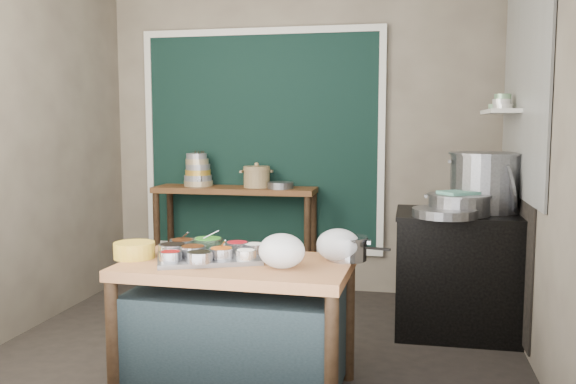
% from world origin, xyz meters
% --- Properties ---
extents(floor, '(3.50, 3.00, 0.02)m').
position_xyz_m(floor, '(0.00, 0.00, -0.01)').
color(floor, black).
rests_on(floor, ground).
extents(back_wall, '(3.50, 0.02, 2.80)m').
position_xyz_m(back_wall, '(0.00, 1.51, 1.40)').
color(back_wall, '#796D5D').
rests_on(back_wall, floor).
extents(left_wall, '(0.02, 3.00, 2.80)m').
position_xyz_m(left_wall, '(-1.76, 0.00, 1.40)').
color(left_wall, '#796D5D').
rests_on(left_wall, floor).
extents(right_wall, '(0.02, 3.00, 2.80)m').
position_xyz_m(right_wall, '(1.76, 0.00, 1.40)').
color(right_wall, '#796D5D').
rests_on(right_wall, floor).
extents(curtain_panel, '(2.10, 0.02, 1.90)m').
position_xyz_m(curtain_panel, '(-0.35, 1.47, 1.35)').
color(curtain_panel, black).
rests_on(curtain_panel, back_wall).
extents(curtain_frame, '(2.22, 0.03, 2.02)m').
position_xyz_m(curtain_frame, '(-0.35, 1.46, 1.35)').
color(curtain_frame, beige).
rests_on(curtain_frame, back_wall).
extents(tile_panel, '(0.02, 1.70, 1.70)m').
position_xyz_m(tile_panel, '(1.74, 0.55, 1.85)').
color(tile_panel, '#B2B2AA').
rests_on(tile_panel, right_wall).
extents(soot_patch, '(0.01, 1.30, 1.30)m').
position_xyz_m(soot_patch, '(1.74, 0.65, 0.70)').
color(soot_patch, black).
rests_on(soot_patch, right_wall).
extents(wall_shelf, '(0.22, 0.70, 0.03)m').
position_xyz_m(wall_shelf, '(1.63, 0.85, 1.60)').
color(wall_shelf, beige).
rests_on(wall_shelf, right_wall).
extents(prep_table, '(1.27, 0.76, 0.75)m').
position_xyz_m(prep_table, '(0.05, -0.75, 0.38)').
color(prep_table, '#996137').
rests_on(prep_table, floor).
extents(back_counter, '(1.45, 0.40, 0.95)m').
position_xyz_m(back_counter, '(-0.55, 1.28, 0.47)').
color(back_counter, '#553518').
rests_on(back_counter, floor).
extents(stove_block, '(0.90, 0.68, 0.85)m').
position_xyz_m(stove_block, '(1.35, 0.55, 0.42)').
color(stove_block, black).
rests_on(stove_block, floor).
extents(stove_top, '(0.92, 0.69, 0.03)m').
position_xyz_m(stove_top, '(1.35, 0.55, 0.86)').
color(stove_top, black).
rests_on(stove_top, stove_block).
extents(condiment_tray, '(0.67, 0.59, 0.03)m').
position_xyz_m(condiment_tray, '(-0.12, -0.73, 0.76)').
color(condiment_tray, gray).
rests_on(condiment_tray, prep_table).
extents(condiment_bowls, '(0.58, 0.47, 0.07)m').
position_xyz_m(condiment_bowls, '(-0.14, -0.71, 0.80)').
color(condiment_bowls, gray).
rests_on(condiment_bowls, condiment_tray).
extents(yellow_basin, '(0.30, 0.30, 0.09)m').
position_xyz_m(yellow_basin, '(-0.55, -0.76, 0.79)').
color(yellow_basin, gold).
rests_on(yellow_basin, prep_table).
extents(saucepan, '(0.30, 0.30, 0.13)m').
position_xyz_m(saucepan, '(0.64, -0.57, 0.82)').
color(saucepan, gray).
rests_on(saucepan, prep_table).
extents(plastic_bag_a, '(0.26, 0.23, 0.19)m').
position_xyz_m(plastic_bag_a, '(0.33, -0.84, 0.84)').
color(plastic_bag_a, white).
rests_on(plastic_bag_a, prep_table).
extents(plastic_bag_b, '(0.30, 0.28, 0.18)m').
position_xyz_m(plastic_bag_b, '(0.60, -0.62, 0.84)').
color(plastic_bag_b, white).
rests_on(plastic_bag_b, prep_table).
extents(bowl_stack, '(0.26, 0.26, 0.30)m').
position_xyz_m(bowl_stack, '(-0.91, 1.31, 1.08)').
color(bowl_stack, tan).
rests_on(bowl_stack, back_counter).
extents(utensil_cup, '(0.21, 0.21, 0.10)m').
position_xyz_m(utensil_cup, '(-0.89, 1.27, 1.00)').
color(utensil_cup, gray).
rests_on(utensil_cup, back_counter).
extents(ceramic_crock, '(0.32, 0.32, 0.17)m').
position_xyz_m(ceramic_crock, '(-0.35, 1.29, 1.03)').
color(ceramic_crock, olive).
rests_on(ceramic_crock, back_counter).
extents(wide_bowl, '(0.29, 0.29, 0.06)m').
position_xyz_m(wide_bowl, '(-0.12, 1.23, 0.98)').
color(wide_bowl, gray).
rests_on(wide_bowl, back_counter).
extents(stock_pot, '(0.66, 0.66, 0.42)m').
position_xyz_m(stock_pot, '(1.52, 0.65, 1.09)').
color(stock_pot, gray).
rests_on(stock_pot, stove_top).
extents(pot_lid, '(0.15, 0.42, 0.41)m').
position_xyz_m(pot_lid, '(1.65, 0.56, 1.08)').
color(pot_lid, gray).
rests_on(pot_lid, stove_top).
extents(steamer, '(0.47, 0.47, 0.15)m').
position_xyz_m(steamer, '(1.32, 0.43, 0.95)').
color(steamer, gray).
rests_on(steamer, stove_top).
extents(green_cloth, '(0.32, 0.30, 0.02)m').
position_xyz_m(green_cloth, '(1.32, 0.43, 1.03)').
color(green_cloth, '#59978B').
rests_on(green_cloth, steamer).
extents(shallow_pan, '(0.58, 0.58, 0.06)m').
position_xyz_m(shallow_pan, '(1.22, 0.30, 0.91)').
color(shallow_pan, gray).
rests_on(shallow_pan, stove_top).
extents(shelf_bowl_stack, '(0.14, 0.14, 0.11)m').
position_xyz_m(shelf_bowl_stack, '(1.63, 0.80, 1.67)').
color(shelf_bowl_stack, silver).
rests_on(shelf_bowl_stack, wall_shelf).
extents(shelf_bowl_green, '(0.17, 0.17, 0.05)m').
position_xyz_m(shelf_bowl_green, '(1.63, 1.06, 1.64)').
color(shelf_bowl_green, gray).
rests_on(shelf_bowl_green, wall_shelf).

